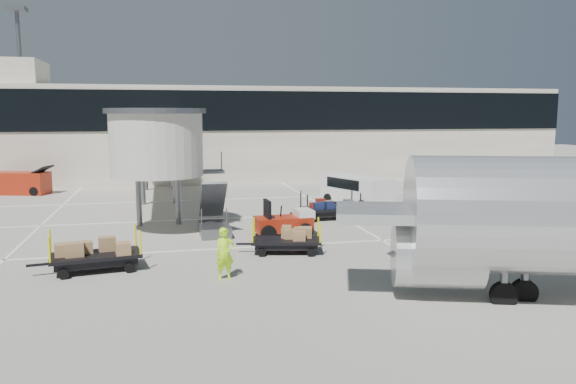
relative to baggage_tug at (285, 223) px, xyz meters
name	(u,v)px	position (x,y,z in m)	size (l,w,h in m)	color
ground	(261,259)	(-1.83, -3.85, -0.65)	(140.00, 140.00, 0.00)	#B5B1A1
lane_markings	(220,217)	(-2.50, 5.48, -0.64)	(40.00, 30.00, 0.02)	white
terminal	(200,132)	(-2.18, 26.09, 3.46)	(64.00, 12.11, 15.20)	silver
jet_bridge	(158,139)	(-5.80, 8.41, 3.64)	(5.70, 20.40, 6.03)	beige
baggage_tug	(285,223)	(0.00, 0.00, 0.00)	(2.79, 1.85, 1.78)	#99210D
suitcase_cart	(330,209)	(3.38, 3.71, -0.09)	(3.86, 1.59, 1.51)	black
box_cart_near	(285,240)	(-0.66, -3.11, -0.11)	(3.61, 2.01, 1.38)	black
box_cart_far	(93,256)	(-8.17, -4.23, -0.07)	(4.04, 2.10, 1.55)	black
ground_worker	(225,254)	(-3.54, -6.35, 0.28)	(0.67, 0.44, 1.85)	#ABF71A
minivan	(355,188)	(6.20, 7.66, 0.47)	(3.67, 5.27, 1.86)	white
belt_loader	(20,183)	(-15.66, 17.91, 0.15)	(4.61, 2.81, 2.09)	#99210D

